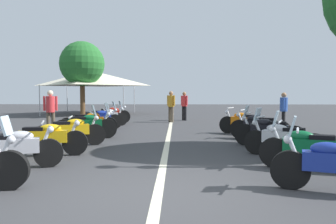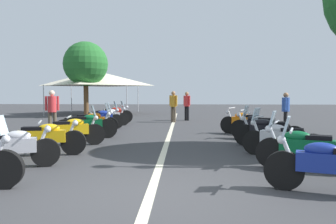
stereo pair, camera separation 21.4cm
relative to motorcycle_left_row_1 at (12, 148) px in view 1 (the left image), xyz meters
name	(u,v)px [view 1 (the left image)]	position (x,y,z in m)	size (l,w,h in m)	color
ground_plane	(158,193)	(-1.58, -3.10, -0.45)	(80.00, 80.00, 0.00)	#38383A
lane_centre_stripe	(168,137)	(5.21, -3.10, -0.44)	(26.78, 0.16, 0.01)	beige
motorcycle_left_row_1	(12,148)	(0.00, 0.00, 0.00)	(0.91, 1.99, 0.98)	black
motorcycle_left_row_2	(44,138)	(1.43, -0.09, 0.01)	(0.72, 2.16, 1.00)	black
motorcycle_left_row_3	(71,130)	(3.00, -0.26, 0.02)	(0.98, 2.02, 1.21)	black
motorcycle_left_row_4	(86,125)	(4.59, -0.29, 0.03)	(0.83, 2.11, 1.23)	black
motorcycle_left_row_5	(89,122)	(5.86, -0.06, 0.02)	(0.69, 2.18, 1.21)	black
motorcycle_left_row_6	(98,119)	(7.55, -0.02, 0.02)	(0.95, 2.03, 1.21)	black
motorcycle_left_row_7	(106,116)	(8.99, -0.06, 0.01)	(1.00, 2.00, 1.20)	black
motorcycle_left_row_8	(111,114)	(10.38, 0.01, 0.02)	(0.84, 2.02, 1.02)	black
motorcycle_right_row_1	(308,148)	(0.06, -6.08, 0.02)	(0.98, 1.92, 1.21)	black
motorcycle_right_row_2	(283,138)	(1.50, -6.02, 0.02)	(1.16, 1.80, 1.20)	black
motorcycle_right_row_3	(268,131)	(3.07, -6.09, 0.02)	(1.00, 1.94, 1.21)	black
motorcycle_right_row_4	(259,126)	(4.55, -6.19, 0.01)	(1.07, 1.90, 1.01)	black
motorcycle_right_row_5	(244,122)	(5.96, -5.97, 0.02)	(1.17, 1.82, 1.01)	black
traffic_cone_0	(68,125)	(6.49, 0.98, -0.16)	(0.36, 0.36, 0.61)	orange
bystander_0	(284,108)	(7.59, -7.96, 0.48)	(0.50, 0.32, 1.59)	black
bystander_1	(50,108)	(6.01, 1.47, 0.53)	(0.32, 0.49, 1.68)	brown
bystander_2	(171,104)	(11.13, -3.09, 0.53)	(0.36, 0.43, 1.66)	brown
bystander_3	(184,104)	(12.31, -3.83, 0.51)	(0.42, 0.38, 1.63)	black
roadside_tree_0	(82,64)	(15.19, 2.82, 3.01)	(2.92, 2.92, 4.94)	brown
event_tent	(92,78)	(17.92, 2.88, 2.20)	(6.20, 6.20, 3.20)	beige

